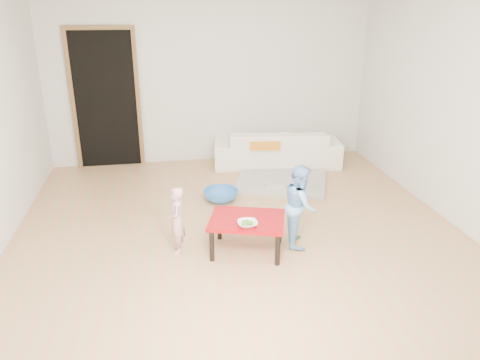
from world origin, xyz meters
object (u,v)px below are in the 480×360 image
object	(u,v)px
red_table	(247,235)
bowl	(247,224)
child_blue	(300,205)
basin	(221,195)
sofa	(277,147)
child_pink	(177,220)

from	to	relation	value
red_table	bowl	world-z (taller)	bowl
red_table	child_blue	world-z (taller)	child_blue
red_table	child_blue	distance (m)	0.64
red_table	basin	size ratio (longest dim) A/B	1.66
red_table	child_blue	bearing A→B (deg)	8.15
bowl	child_blue	distance (m)	0.66
sofa	red_table	size ratio (longest dim) A/B	2.59
sofa	red_table	bearing A→B (deg)	77.10
child_pink	child_blue	world-z (taller)	child_blue
red_table	bowl	size ratio (longest dim) A/B	3.82
child_pink	child_blue	distance (m)	1.29
child_pink	child_blue	bearing A→B (deg)	89.47
red_table	basin	bearing A→B (deg)	93.97
child_pink	child_blue	xyz separation A→B (m)	(1.29, -0.04, 0.09)
red_table	child_blue	size ratio (longest dim) A/B	0.85
sofa	basin	bearing A→B (deg)	57.56
sofa	child_pink	world-z (taller)	child_pink
sofa	child_blue	size ratio (longest dim) A/B	2.21
child_pink	basin	size ratio (longest dim) A/B	1.56
red_table	basin	distance (m)	1.36
red_table	child_pink	size ratio (longest dim) A/B	1.06
sofa	basin	world-z (taller)	sofa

